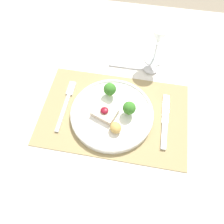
{
  "coord_description": "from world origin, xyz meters",
  "views": [
    {
      "loc": [
        0.06,
        -0.36,
        1.38
      ],
      "look_at": [
        -0.01,
        -0.01,
        0.78
      ],
      "focal_mm": 35.0,
      "sensor_mm": 36.0,
      "label": 1
    }
  ],
  "objects": [
    {
      "name": "spoon",
      "position": [
        0.08,
        0.21,
        0.76
      ],
      "size": [
        0.18,
        0.04,
        0.02
      ],
      "rotation": [
        0.0,
        0.0,
        0.07
      ],
      "color": "silver",
      "rests_on": "dining_table"
    },
    {
      "name": "dinner_plate",
      "position": [
        -0.01,
        -0.01,
        0.77
      ],
      "size": [
        0.27,
        0.27,
        0.07
      ],
      "color": "white",
      "rests_on": "placemat"
    },
    {
      "name": "ground_plane",
      "position": [
        0.0,
        0.0,
        0.0
      ],
      "size": [
        8.0,
        8.0,
        0.0
      ],
      "primitive_type": "plane",
      "color": "gray"
    },
    {
      "name": "fork",
      "position": [
        -0.17,
        0.02,
        0.76
      ],
      "size": [
        0.02,
        0.2,
        0.01
      ],
      "rotation": [
        0.0,
        0.0,
        -0.03
      ],
      "color": "silver",
      "rests_on": "placemat"
    },
    {
      "name": "dining_table",
      "position": [
        0.0,
        0.0,
        0.68
      ],
      "size": [
        1.57,
        1.21,
        0.75
      ],
      "color": "white",
      "rests_on": "ground_plane"
    },
    {
      "name": "placemat",
      "position": [
        0.0,
        0.0,
        0.75
      ],
      "size": [
        0.48,
        0.31,
        0.0
      ],
      "primitive_type": "cube",
      "color": "#9E895B",
      "rests_on": "dining_table"
    },
    {
      "name": "knife",
      "position": [
        0.17,
        -0.01,
        0.76
      ],
      "size": [
        0.02,
        0.2,
        0.01
      ],
      "rotation": [
        0.0,
        0.0,
        0.04
      ],
      "color": "silver",
      "rests_on": "placemat"
    },
    {
      "name": "wine_glass_near",
      "position": [
        0.11,
        0.27,
        0.86
      ],
      "size": [
        0.08,
        0.08,
        0.16
      ],
      "color": "white",
      "rests_on": "dining_table"
    }
  ]
}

